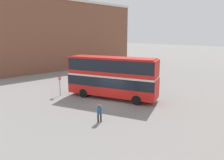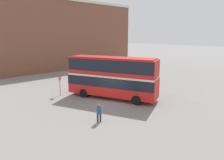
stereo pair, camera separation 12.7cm
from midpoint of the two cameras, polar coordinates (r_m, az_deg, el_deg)
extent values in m
plane|color=gray|center=(21.81, 0.26, -6.34)|extent=(240.00, 240.00, 0.00)
cube|color=brown|center=(46.42, -13.65, 12.08)|extent=(8.94, 32.03, 13.68)
cube|color=silver|center=(46.91, -14.14, 20.75)|extent=(9.24, 32.33, 0.50)
cube|color=red|center=(22.80, 0.16, -1.42)|extent=(10.43, 6.53, 2.21)
cube|color=red|center=(22.37, 0.16, 3.78)|extent=(10.25, 6.40, 1.97)
cube|color=black|center=(22.68, 0.16, -0.19)|extent=(10.34, 6.52, 1.09)
cube|color=black|center=(22.34, 0.16, 4.38)|extent=(10.12, 6.36, 1.34)
cube|color=silver|center=(22.54, 0.16, 1.38)|extent=(10.34, 6.51, 0.20)
cube|color=#B11A15|center=(22.24, 0.16, 6.42)|extent=(9.76, 6.05, 0.10)
cylinder|color=black|center=(23.05, 8.84, -4.06)|extent=(1.08, 0.70, 1.05)
cylinder|color=black|center=(20.98, 7.21, -5.72)|extent=(1.08, 0.70, 1.05)
cylinder|color=black|center=(25.37, -5.22, -2.39)|extent=(1.08, 0.70, 1.05)
cylinder|color=black|center=(23.50, -7.89, -3.70)|extent=(1.08, 0.70, 1.05)
cylinder|color=#232328|center=(16.92, -3.90, -10.79)|extent=(0.15, 0.15, 0.78)
cylinder|color=#232328|center=(16.99, -3.12, -10.67)|extent=(0.15, 0.15, 0.78)
cylinder|color=navy|center=(16.69, -3.54, -8.53)|extent=(0.47, 0.47, 0.62)
cylinder|color=#28569E|center=(16.62, -3.55, -7.90)|extent=(0.50, 0.50, 0.14)
sphere|color=#936B4C|center=(16.54, -3.56, -7.18)|extent=(0.21, 0.21, 0.21)
cube|color=maroon|center=(34.86, 3.98, 1.97)|extent=(4.25, 2.25, 0.66)
cube|color=black|center=(34.66, 4.21, 2.85)|extent=(2.29, 1.85, 0.46)
cylinder|color=black|center=(35.07, 1.53, 1.60)|extent=(0.69, 0.29, 0.67)
cylinder|color=black|center=(36.31, 3.19, 1.97)|extent=(0.69, 0.29, 0.67)
cylinder|color=black|center=(33.53, 4.83, 1.04)|extent=(0.69, 0.29, 0.67)
cylinder|color=black|center=(34.82, 6.44, 1.44)|extent=(0.69, 0.29, 0.67)
cylinder|color=gray|center=(24.62, -14.51, -1.51)|extent=(0.08, 0.08, 2.47)
cylinder|color=red|center=(24.41, -14.64, 0.64)|extent=(0.64, 0.03, 0.64)
cube|color=white|center=(24.41, -14.64, 0.64)|extent=(0.45, 0.04, 0.11)
camera|label=1|loc=(0.06, -89.84, 0.04)|focal=32.00mm
camera|label=2|loc=(0.06, 90.16, -0.04)|focal=32.00mm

